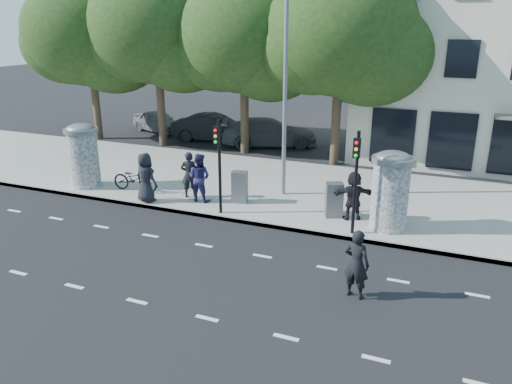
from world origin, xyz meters
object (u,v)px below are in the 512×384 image
at_px(cabinet_right, 334,200).
at_px(car_left, 159,121).
at_px(ad_column_right, 391,189).
at_px(ped_b, 189,175).
at_px(traffic_pole_near, 219,158).
at_px(cabinet_left, 240,187).
at_px(street_lamp, 285,76).
at_px(car_mid, 214,128).
at_px(bicycle, 135,179).
at_px(man_road, 357,264).
at_px(ped_c, 199,177).
at_px(car_right, 269,132).
at_px(ad_column_left, 83,154).
at_px(ped_f, 353,196).
at_px(ped_a, 146,178).
at_px(traffic_pole_far, 356,173).

relative_size(cabinet_right, car_left, 0.32).
bearing_deg(ad_column_right, ped_b, 178.23).
distance_m(traffic_pole_near, cabinet_left, 2.01).
xyz_separation_m(street_lamp, car_mid, (-7.07, 7.90, -4.00)).
bearing_deg(bicycle, car_left, 25.20).
height_order(man_road, cabinet_left, man_road).
bearing_deg(traffic_pole_near, ped_c, 145.00).
height_order(ad_column_right, ped_b, ad_column_right).
xyz_separation_m(ad_column_right, car_right, (-8.06, 9.98, -0.76)).
height_order(ad_column_left, ped_b, ad_column_left).
bearing_deg(ad_column_right, traffic_pole_near, -171.11).
relative_size(ped_b, ped_f, 1.05).
distance_m(ped_a, car_right, 10.87).
distance_m(cabinet_right, car_left, 17.52).
xyz_separation_m(traffic_pole_far, ped_f, (-0.26, 1.26, -1.21)).
bearing_deg(street_lamp, cabinet_right, -32.97).
bearing_deg(ped_b, traffic_pole_far, 146.78).
bearing_deg(traffic_pole_far, cabinet_left, 163.69).
height_order(ad_column_left, car_mid, ad_column_left).
bearing_deg(ped_c, ad_column_left, 4.61).
height_order(traffic_pole_near, car_left, traffic_pole_near).
bearing_deg(ad_column_left, man_road, -19.51).
height_order(ped_f, cabinet_right, ped_f).
bearing_deg(ped_f, cabinet_right, -21.77).
distance_m(traffic_pole_near, street_lamp, 4.07).
height_order(traffic_pole_far, ped_a, traffic_pole_far).
bearing_deg(street_lamp, cabinet_left, -129.43).
bearing_deg(ped_f, cabinet_left, -24.57).
relative_size(street_lamp, ped_b, 4.37).
distance_m(ad_column_right, car_left, 19.30).
bearing_deg(ad_column_right, street_lamp, 156.27).
bearing_deg(traffic_pole_far, ped_a, 179.59).
xyz_separation_m(ped_f, cabinet_right, (-0.66, -0.02, -0.24)).
xyz_separation_m(ped_a, car_right, (0.89, 10.83, -0.33)).
distance_m(traffic_pole_near, bicycle, 4.66).
bearing_deg(bicycle, car_mid, 4.81).
height_order(ped_f, car_mid, ped_f).
relative_size(ad_column_right, ped_b, 1.45).
distance_m(ad_column_left, man_road, 13.01).
relative_size(traffic_pole_near, car_mid, 0.71).
relative_size(ped_a, car_right, 0.36).
bearing_deg(ped_f, car_left, -58.83).
xyz_separation_m(street_lamp, car_left, (-11.54, 8.91, -4.12)).
xyz_separation_m(traffic_pole_near, traffic_pole_far, (4.80, 0.00, 0.00)).
bearing_deg(car_mid, ped_f, -140.61).
distance_m(traffic_pole_near, ped_a, 3.34).
xyz_separation_m(traffic_pole_far, man_road, (0.85, -3.63, -1.31)).
bearing_deg(cabinet_left, ad_column_left, 172.50).
xyz_separation_m(ad_column_left, man_road, (12.25, -4.34, -0.61)).
distance_m(car_left, car_right, 7.93).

